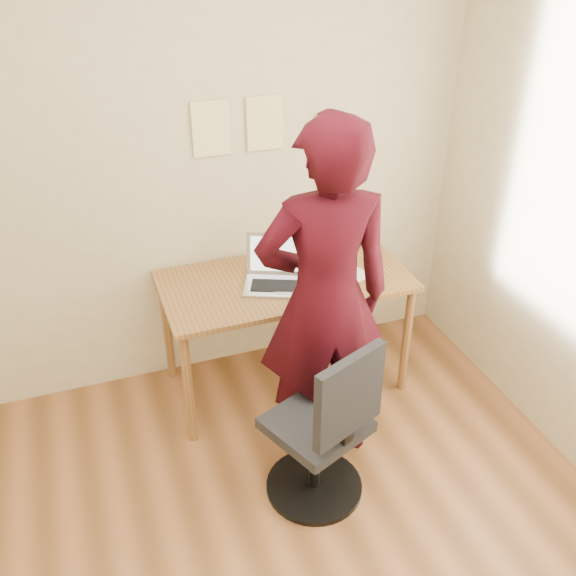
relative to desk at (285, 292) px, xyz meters
name	(u,v)px	position (x,y,z in m)	size (l,w,h in m)	color
room	(270,348)	(-0.54, -1.38, 0.70)	(3.58, 3.58, 2.78)	brown
desk	(285,292)	(0.00, 0.00, 0.00)	(1.40, 0.70, 0.74)	#956133
laptop	(276,275)	(-0.06, -0.03, 0.14)	(0.44, 0.42, 0.25)	#B7B7BE
paper_sheet	(346,271)	(0.36, -0.04, 0.09)	(0.19, 0.27, 0.00)	white
phone	(330,290)	(0.19, -0.21, 0.09)	(0.11, 0.13, 0.01)	black
wall_note_left	(211,129)	(-0.29, 0.36, 0.87)	(0.21, 0.00, 0.30)	#FBE696
wall_note_mid	(265,123)	(0.01, 0.36, 0.87)	(0.21, 0.00, 0.30)	#FBE696
wall_note_right	(329,133)	(0.40, 0.36, 0.78)	(0.18, 0.00, 0.24)	#89D32F
office_chair	(325,436)	(-0.12, -0.91, -0.25)	(0.54, 0.55, 0.94)	black
person	(325,300)	(0.00, -0.56, 0.27)	(0.67, 0.44, 1.85)	#34070F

